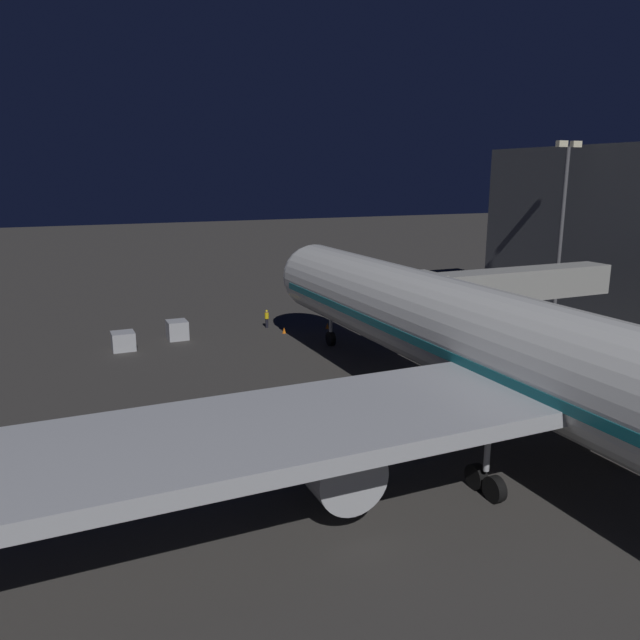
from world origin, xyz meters
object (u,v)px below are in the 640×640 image
traffic_cone_nose_port (327,326)px  baggage_container_mid_row (123,341)px  baggage_container_near_belt (177,330)px  traffic_cone_nose_starboard (284,330)px  airliner_at_gate (575,376)px  ground_crew_marshaller_fwd (267,318)px  apron_floodlight_mast (562,217)px  jet_bridge (491,287)px

traffic_cone_nose_port → baggage_container_mid_row: bearing=-0.7°
baggage_container_near_belt → traffic_cone_nose_starboard: size_ratio=3.41×
airliner_at_gate → traffic_cone_nose_port: airliner_at_gate is taller
baggage_container_near_belt → ground_crew_marshaller_fwd: size_ratio=1.07×
airliner_at_gate → apron_floodlight_mast: 37.37m
traffic_cone_nose_port → traffic_cone_nose_starboard: bearing=0.0°
apron_floodlight_mast → ground_crew_marshaller_fwd: (28.46, -7.72, -9.21)m
baggage_container_mid_row → airliner_at_gate: bearing=117.1°
airliner_at_gate → jet_bridge: 22.36m
jet_bridge → traffic_cone_nose_starboard: jet_bridge is taller
airliner_at_gate → traffic_cone_nose_starboard: size_ratio=121.15×
traffic_cone_nose_port → traffic_cone_nose_starboard: 4.40m
baggage_container_mid_row → ground_crew_marshaller_fwd: bearing=-169.7°
airliner_at_gate → baggage_container_mid_row: bearing=-62.9°
apron_floodlight_mast → traffic_cone_nose_port: 25.81m
airliner_at_gate → traffic_cone_nose_port: (-2.20, -31.94, -5.05)m
ground_crew_marshaller_fwd → traffic_cone_nose_starboard: size_ratio=3.17×
airliner_at_gate → ground_crew_marshaller_fwd: 35.00m
airliner_at_gate → traffic_cone_nose_port: bearing=-93.9°
ground_crew_marshaller_fwd → baggage_container_near_belt: bearing=4.7°
baggage_container_near_belt → baggage_container_mid_row: baggage_container_near_belt is taller
airliner_at_gate → traffic_cone_nose_port: 32.41m
traffic_cone_nose_starboard → traffic_cone_nose_port: bearing=180.0°
apron_floodlight_mast → jet_bridge: bearing=27.3°
baggage_container_mid_row → ground_crew_marshaller_fwd: ground_crew_marshaller_fwd is taller
baggage_container_near_belt → traffic_cone_nose_port: (-13.80, 1.95, -0.56)m
jet_bridge → traffic_cone_nose_port: 16.17m
baggage_container_near_belt → airliner_at_gate: bearing=108.9°
baggage_container_mid_row → ground_crew_marshaller_fwd: size_ratio=1.06×
airliner_at_gate → baggage_container_near_belt: 36.10m
jet_bridge → ground_crew_marshaller_fwd: bearing=-47.2°
ground_crew_marshaller_fwd → traffic_cone_nose_port: ground_crew_marshaller_fwd is taller
apron_floodlight_mast → airliner_at_gate: bearing=46.5°
airliner_at_gate → baggage_container_near_belt: (11.60, -33.89, -4.49)m
ground_crew_marshaller_fwd → traffic_cone_nose_port: (-5.16, 2.66, -0.69)m
traffic_cone_nose_port → baggage_container_near_belt: bearing=-8.1°
traffic_cone_nose_port → traffic_cone_nose_starboard: size_ratio=1.00×
airliner_at_gate → apron_floodlight_mast: size_ratio=3.81×
baggage_container_near_belt → ground_crew_marshaller_fwd: (-8.64, -0.71, 0.13)m
jet_bridge → ground_crew_marshaller_fwd: jet_bridge is taller
baggage_container_mid_row → traffic_cone_nose_starboard: size_ratio=3.36×
jet_bridge → apron_floodlight_mast: apron_floodlight_mast is taller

